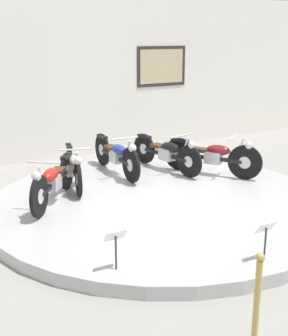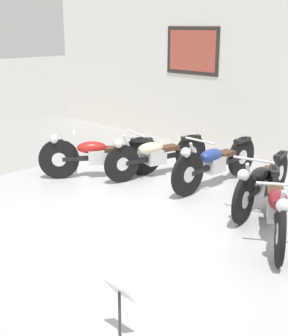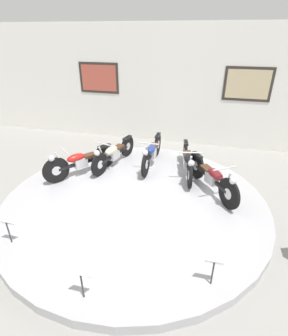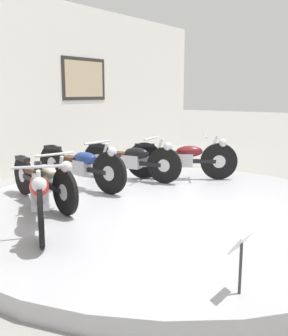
% 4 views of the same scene
% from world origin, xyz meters
% --- Properties ---
extents(ground_plane, '(60.00, 60.00, 0.00)m').
position_xyz_m(ground_plane, '(0.00, 0.00, 0.00)').
color(ground_plane, gray).
extents(display_platform, '(5.74, 5.74, 0.18)m').
position_xyz_m(display_platform, '(0.00, 0.00, 0.09)').
color(display_platform, '#ADADB2').
rests_on(display_platform, ground_plane).
extents(motorcycle_red, '(1.27, 1.62, 0.80)m').
position_xyz_m(motorcycle_red, '(-1.62, 0.69, 0.58)').
color(motorcycle_red, black).
rests_on(motorcycle_red, display_platform).
extents(motorcycle_cream, '(0.63, 1.92, 0.78)m').
position_xyz_m(motorcycle_cream, '(-1.00, 1.40, 0.56)').
color(motorcycle_cream, black).
rests_on(motorcycle_cream, display_platform).
extents(motorcycle_blue, '(0.54, 2.02, 0.81)m').
position_xyz_m(motorcycle_blue, '(-0.00, 1.67, 0.58)').
color(motorcycle_blue, black).
rests_on(motorcycle_blue, display_platform).
extents(motorcycle_black, '(0.56, 1.96, 0.79)m').
position_xyz_m(motorcycle_black, '(1.00, 1.40, 0.57)').
color(motorcycle_black, black).
rests_on(motorcycle_black, display_platform).
extents(motorcycle_maroon, '(1.16, 1.71, 0.81)m').
position_xyz_m(motorcycle_maroon, '(1.62, 0.69, 0.58)').
color(motorcycle_maroon, black).
rests_on(motorcycle_maroon, display_platform).
extents(info_placard_front_right, '(0.26, 0.11, 0.51)m').
position_xyz_m(info_placard_front_right, '(1.71, -1.85, 0.55)').
color(info_placard_front_right, '#333338').
rests_on(info_placard_front_right, display_platform).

